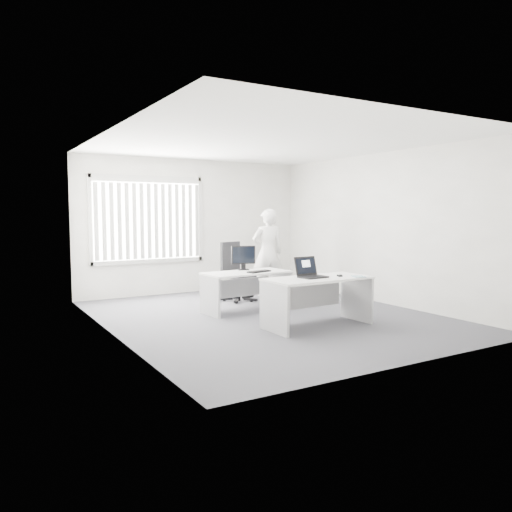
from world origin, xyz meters
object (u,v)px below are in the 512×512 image
desk_far (247,283)px  office_chair (237,282)px  monitor (243,258)px  laptop (313,267)px  desk_near (318,291)px  person (268,252)px

desk_far → office_chair: bearing=67.8°
monitor → laptop: bearing=-68.9°
desk_near → person: 2.88m
office_chair → laptop: bearing=-108.0°
monitor → desk_far: bearing=-91.7°
desk_near → monitor: monitor is taller
office_chair → laptop: office_chair is taller
person → monitor: (-1.07, -0.91, 0.01)m
person → monitor: person is taller
desk_near → office_chair: (0.00, 2.54, -0.18)m
desk_far → laptop: (0.25, -1.55, 0.40)m
desk_near → laptop: laptop is taller
person → monitor: bearing=52.7°
desk_far → office_chair: size_ratio=1.35×
laptop → monitor: (-0.16, 1.82, 0.01)m
person → office_chair: bearing=25.4°
desk_far → monitor: (0.09, 0.27, 0.40)m
desk_near → monitor: 1.88m
desk_near → monitor: size_ratio=3.80×
person → laptop: (-0.91, -2.73, 0.00)m
person → monitor: size_ratio=4.13×
person → monitor: 1.40m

